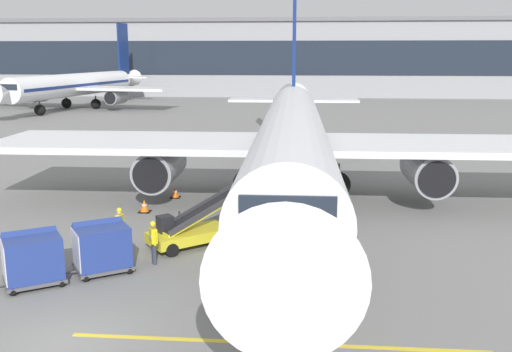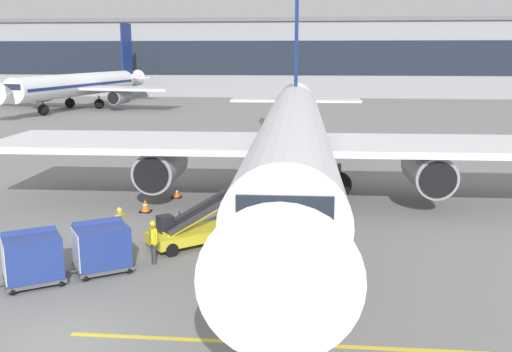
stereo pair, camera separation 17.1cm
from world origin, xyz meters
The scene contains 13 objects.
ground_plane centered at (0.00, 0.00, 0.00)m, with size 600.00×600.00×0.00m, color slate.
parked_airplane centered at (5.98, 16.81, 3.64)m, with size 32.98×42.28×14.37m.
belt_loader centered at (2.03, 8.84, 0.83)m, with size 4.98×4.39×2.75m.
baggage_cart_lead centered at (-0.86, 5.51, 1.00)m, with size 2.72×2.43×1.91m.
baggage_cart_second centered at (-2.88, 4.11, 1.00)m, with size 2.72×2.43×1.91m.
ground_crew_by_loader centered at (0.88, 6.47, 1.00)m, with size 0.39×0.51×1.74m.
ground_crew_by_carts centered at (-1.05, 8.27, 1.00)m, with size 0.29×0.57×1.74m.
safety_cone_engine_keepout centered at (-1.57, 13.75, 0.32)m, with size 0.59×0.59×0.67m.
safety_cone_wingtip centered at (-0.66, 16.88, 0.30)m, with size 0.55×0.55×0.63m.
apron_guidance_line_lead_in centered at (5.63, 16.02, 0.00)m, with size 0.20×110.00×0.01m.
apron_guidance_line_stop_bar centered at (5.99, 0.57, 0.00)m, with size 12.00×0.20×0.01m.
terminal_building centered at (7.50, 100.47, 7.17)m, with size 127.70×16.41×14.44m.
distant_airplane centered at (-26.80, 67.98, 3.48)m, with size 29.72×37.78×13.02m.
Camera 2 is at (6.87, -14.37, 8.11)m, focal length 40.21 mm.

